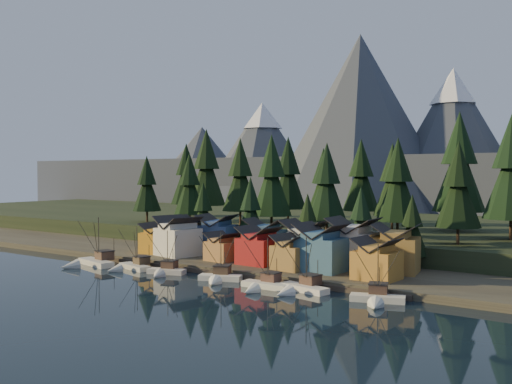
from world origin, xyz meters
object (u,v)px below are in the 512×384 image
Objects in this scene: boat_4 at (263,279)px; house_front_0 at (158,237)px; boat_1 at (130,261)px; boat_3 at (219,271)px; house_back_0 at (190,232)px; boat_6 at (377,291)px; house_back_1 at (217,233)px; house_front_1 at (178,235)px; boat_2 at (165,265)px; boat_5 at (300,281)px; boat_0 at (90,256)px.

boat_4 is 46.21m from house_front_0.
boat_3 is (25.05, 0.80, 0.16)m from boat_1.
boat_6 is at bearing -24.08° from house_back_0.
boat_1 is 17.06m from house_front_0.
boat_4 is 1.04× the size of house_back_1.
house_back_1 is (-31.17, 25.02, 4.70)m from boat_4.
boat_2 is at bearing -43.93° from house_front_1.
boat_5 reaches higher than boat_4.
house_back_1 reaches higher than house_front_1.
boat_0 is 1.47× the size of house_back_0.
house_front_1 is 1.06× the size of house_back_1.
house_front_1 is (-10.00, 15.12, 4.58)m from boat_2.
boat_0 is 1.28× the size of boat_2.
boat_2 is at bearing 18.20° from boat_0.
boat_3 is (14.41, 0.77, 0.09)m from boat_2.
house_back_0 is 8.19m from house_back_1.
boat_6 is 60.45m from house_front_1.
boat_1 is 0.98× the size of boat_3.
boat_1 is at bearing 162.64° from boat_2.
boat_4 is at bearing -35.54° from house_back_0.
house_front_0 is at bearing 86.27° from boat_0.
boat_0 is 55.84m from boat_5.
house_back_1 is (-4.99, 24.37, 4.59)m from boat_2.
boat_2 is at bearing 14.20° from boat_1.
boat_3 is at bearing -14.46° from boat_2.
boat_5 is (33.40, 0.93, -0.00)m from boat_2.
boat_4 is 46.26m from house_back_0.
boat_2 is 27.13m from house_back_0.
boat_5 is at bearing -15.93° from boat_2.
boat_6 reaches higher than house_front_0.
boat_4 is 7.39m from boat_5.
boat_1 reaches higher than boat_4.
house_back_0 is at bearing 123.26° from house_front_1.
house_front_1 is at bearing 156.05° from boat_4.
house_back_0 is (3.89, 7.96, 0.81)m from house_front_0.
house_back_0 is at bearing 83.41° from boat_0.
house_front_0 is (5.37, 17.19, 3.25)m from boat_0.
house_back_0 is at bearing 55.43° from house_front_0.
boat_1 reaches higher than boat_2.
boat_3 is 1.20× the size of house_back_0.
house_back_1 is at bearing 84.06° from boat_2.
boat_2 is 1.14× the size of house_back_0.
house_back_1 reaches higher than house_front_0.
boat_0 is 1.25× the size of boat_1.
boat_6 is at bearing 11.91° from boat_5.
boat_0 is 1.28× the size of house_back_1.
house_back_0 is at bearing 118.80° from boat_3.
boat_1 is 25.47m from house_back_1.
house_back_0 reaches higher than boat_6.
boat_3 reaches higher than boat_4.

